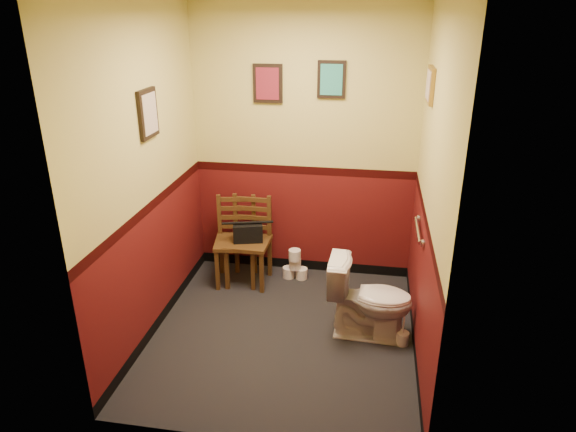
# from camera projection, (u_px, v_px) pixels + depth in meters

# --- Properties ---
(floor) EXTENTS (2.20, 2.40, 0.00)m
(floor) POSITION_uv_depth(u_px,v_px,m) (283.00, 334.00, 4.44)
(floor) COLOR black
(floor) RESTS_ON ground
(wall_back) EXTENTS (2.20, 0.00, 2.70)m
(wall_back) POSITION_uv_depth(u_px,v_px,m) (304.00, 147.00, 5.02)
(wall_back) COLOR #521010
(wall_back) RESTS_ON ground
(wall_front) EXTENTS (2.20, 0.00, 2.70)m
(wall_front) POSITION_uv_depth(u_px,v_px,m) (245.00, 256.00, 2.83)
(wall_front) COLOR #521010
(wall_front) RESTS_ON ground
(wall_left) EXTENTS (0.00, 2.40, 2.70)m
(wall_left) POSITION_uv_depth(u_px,v_px,m) (147.00, 179.00, 4.09)
(wall_left) COLOR #521010
(wall_left) RESTS_ON ground
(wall_right) EXTENTS (0.00, 2.40, 2.70)m
(wall_right) POSITION_uv_depth(u_px,v_px,m) (430.00, 194.00, 3.76)
(wall_right) COLOR #521010
(wall_right) RESTS_ON ground
(grab_bar) EXTENTS (0.05, 0.56, 0.06)m
(grab_bar) POSITION_uv_depth(u_px,v_px,m) (418.00, 230.00, 4.14)
(grab_bar) COLOR silver
(grab_bar) RESTS_ON wall_right
(framed_print_back_a) EXTENTS (0.28, 0.04, 0.36)m
(framed_print_back_a) POSITION_uv_depth(u_px,v_px,m) (268.00, 84.00, 4.83)
(framed_print_back_a) COLOR black
(framed_print_back_a) RESTS_ON wall_back
(framed_print_back_b) EXTENTS (0.26, 0.04, 0.34)m
(framed_print_back_b) POSITION_uv_depth(u_px,v_px,m) (331.00, 79.00, 4.72)
(framed_print_back_b) COLOR black
(framed_print_back_b) RESTS_ON wall_back
(framed_print_left) EXTENTS (0.04, 0.30, 0.38)m
(framed_print_left) POSITION_uv_depth(u_px,v_px,m) (148.00, 114.00, 3.99)
(framed_print_left) COLOR black
(framed_print_left) RESTS_ON wall_left
(framed_print_right) EXTENTS (0.04, 0.34, 0.28)m
(framed_print_right) POSITION_uv_depth(u_px,v_px,m) (430.00, 85.00, 4.04)
(framed_print_right) COLOR olive
(framed_print_right) RESTS_ON wall_right
(toilet) EXTENTS (0.73, 0.43, 0.70)m
(toilet) POSITION_uv_depth(u_px,v_px,m) (370.00, 299.00, 4.30)
(toilet) COLOR white
(toilet) RESTS_ON floor
(toilet_brush) EXTENTS (0.11, 0.11, 0.39)m
(toilet_brush) POSITION_uv_depth(u_px,v_px,m) (402.00, 337.00, 4.28)
(toilet_brush) COLOR silver
(toilet_brush) RESTS_ON floor
(chair_left) EXTENTS (0.47, 0.47, 0.88)m
(chair_left) POSITION_uv_depth(u_px,v_px,m) (236.00, 240.00, 5.16)
(chair_left) COLOR #452D14
(chair_left) RESTS_ON floor
(chair_right) EXTENTS (0.42, 0.42, 0.88)m
(chair_right) POSITION_uv_depth(u_px,v_px,m) (249.00, 241.00, 5.14)
(chair_right) COLOR #452D14
(chair_right) RESTS_ON floor
(handbag) EXTENTS (0.31, 0.21, 0.21)m
(handbag) POSITION_uv_depth(u_px,v_px,m) (248.00, 232.00, 5.07)
(handbag) COLOR black
(handbag) RESTS_ON chair_right
(tp_stack) EXTENTS (0.26, 0.16, 0.34)m
(tp_stack) POSITION_uv_depth(u_px,v_px,m) (295.00, 266.00, 5.29)
(tp_stack) COLOR silver
(tp_stack) RESTS_ON floor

